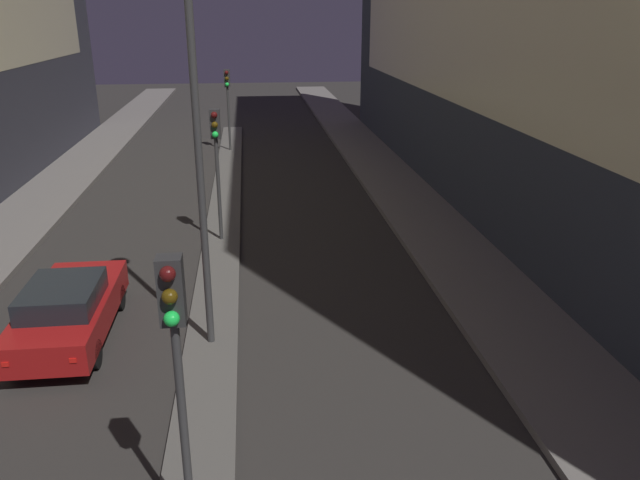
# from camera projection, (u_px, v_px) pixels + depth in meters

# --- Properties ---
(median_strip) EXTENTS (1.19, 36.80, 0.12)m
(median_strip) POSITION_uv_depth(u_px,v_px,m) (224.00, 213.00, 23.41)
(median_strip) COLOR #56544F
(median_strip) RESTS_ON ground
(traffic_light_near) EXTENTS (0.32, 0.42, 4.23)m
(traffic_light_near) POSITION_uv_depth(u_px,v_px,m) (175.00, 339.00, 7.94)
(traffic_light_near) COLOR #383838
(traffic_light_near) RESTS_ON median_strip
(traffic_light_mid) EXTENTS (0.32, 0.42, 4.23)m
(traffic_light_mid) POSITION_uv_depth(u_px,v_px,m) (216.00, 145.00, 19.46)
(traffic_light_mid) COLOR #383838
(traffic_light_mid) RESTS_ON median_strip
(traffic_light_far) EXTENTS (0.32, 0.42, 4.23)m
(traffic_light_far) POSITION_uv_depth(u_px,v_px,m) (228.00, 91.00, 32.77)
(traffic_light_far) COLOR #383838
(traffic_light_far) RESTS_ON median_strip
(street_lamp) EXTENTS (0.60, 0.60, 8.54)m
(street_lamp) POSITION_uv_depth(u_px,v_px,m) (192.00, 60.00, 12.06)
(street_lamp) COLOR #383838
(street_lamp) RESTS_ON median_strip
(car_left_lane) EXTENTS (1.82, 4.57, 1.49)m
(car_left_lane) POSITION_uv_depth(u_px,v_px,m) (68.00, 309.00, 14.25)
(car_left_lane) COLOR maroon
(car_left_lane) RESTS_ON ground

